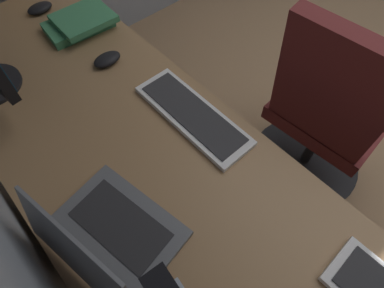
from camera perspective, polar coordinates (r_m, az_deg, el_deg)
name	(u,v)px	position (r m, az deg, el deg)	size (l,w,h in m)	color
desk	(179,208)	(0.93, -2.35, -11.41)	(2.39, 0.67, 0.73)	#936D47
drawer_pedestal	(145,209)	(1.28, -8.48, -11.52)	(0.40, 0.51, 0.69)	#936D47
laptop_leftmost	(103,235)	(0.81, -15.69, -15.55)	(0.35, 0.30, 0.20)	#595B60
keyboard_main	(193,115)	(1.01, 0.11, 5.28)	(0.42, 0.14, 0.02)	silver
mouse_main	(107,59)	(1.21, -15.03, 14.50)	(0.06, 0.10, 0.03)	black
mouse_spare	(40,8)	(1.55, -25.70, 21.17)	(0.06, 0.10, 0.03)	black
book_stack_near	(81,22)	(1.39, -19.40, 19.99)	(0.20, 0.26, 0.06)	#3D8456
office_chair	(323,122)	(1.46, 22.52, 3.69)	(0.56, 0.57, 0.97)	maroon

